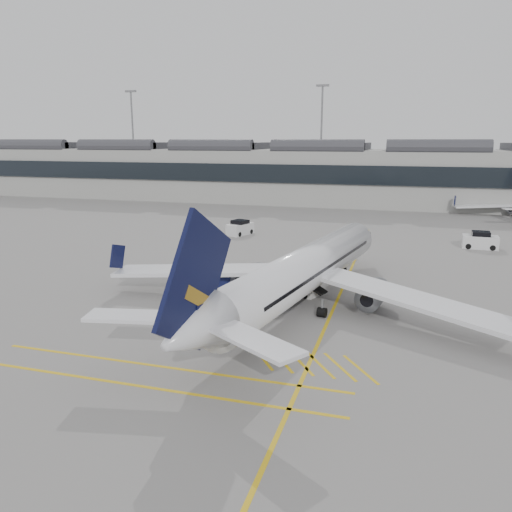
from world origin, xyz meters
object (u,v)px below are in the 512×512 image
(belt_loader, at_px, (294,286))
(ramp_agent_a, at_px, (254,282))
(baggage_cart_a, at_px, (295,281))
(airliner_main, at_px, (303,272))
(ramp_agent_b, at_px, (257,278))
(pushback_tug, at_px, (193,275))

(belt_loader, xyz_separation_m, ramp_agent_a, (-3.48, -0.54, 0.29))
(belt_loader, height_order, baggage_cart_a, belt_loader)
(airliner_main, bearing_deg, ramp_agent_a, 161.47)
(baggage_cart_a, xyz_separation_m, ramp_agent_a, (-3.52, -0.68, -0.17))
(belt_loader, bearing_deg, baggage_cart_a, 94.69)
(ramp_agent_a, distance_m, ramp_agent_b, 1.24)
(airliner_main, height_order, ramp_agent_b, airliner_main)
(ramp_agent_a, relative_size, ramp_agent_b, 1.02)
(belt_loader, xyz_separation_m, baggage_cart_a, (0.04, 0.14, 0.46))
(airliner_main, distance_m, baggage_cart_a, 4.04)
(baggage_cart_a, relative_size, pushback_tug, 0.80)
(baggage_cart_a, distance_m, pushback_tug, 9.91)
(airliner_main, relative_size, pushback_tug, 13.77)
(baggage_cart_a, relative_size, ramp_agent_b, 1.23)
(baggage_cart_a, bearing_deg, airliner_main, -80.09)
(pushback_tug, bearing_deg, ramp_agent_a, -11.00)
(belt_loader, xyz_separation_m, pushback_tug, (-9.84, 0.62, 0.06))
(ramp_agent_a, distance_m, pushback_tug, 6.47)
(airliner_main, xyz_separation_m, ramp_agent_b, (-4.89, 3.93, -2.00))
(airliner_main, height_order, ramp_agent_a, airliner_main)
(baggage_cart_a, height_order, ramp_agent_b, baggage_cart_a)
(ramp_agent_b, distance_m, pushback_tug, 6.28)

